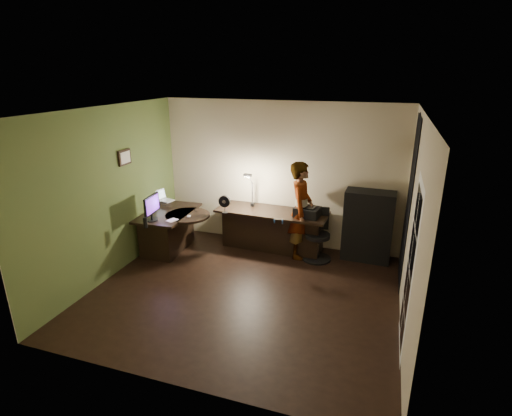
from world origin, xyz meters
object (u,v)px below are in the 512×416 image
(monitor, at_px, (151,211))
(person, at_px, (301,210))
(desk_left, at_px, (170,231))
(desk_right, at_px, (272,230))
(office_chair, at_px, (318,235))
(cabinet, at_px, (368,226))

(monitor, relative_size, person, 0.29)
(desk_left, bearing_deg, person, 9.94)
(desk_right, bearing_deg, monitor, -147.10)
(monitor, relative_size, office_chair, 0.54)
(desk_left, distance_m, cabinet, 3.59)
(desk_left, relative_size, monitor, 2.61)
(desk_right, distance_m, office_chair, 0.90)
(desk_left, bearing_deg, desk_right, 16.35)
(desk_right, height_order, office_chair, office_chair)
(desk_left, xyz_separation_m, cabinet, (3.50, 0.76, 0.25))
(monitor, bearing_deg, person, 16.56)
(cabinet, xyz_separation_m, person, (-1.15, -0.24, 0.24))
(desk_right, relative_size, monitor, 4.11)
(desk_right, xyz_separation_m, office_chair, (0.88, -0.16, 0.08))
(cabinet, relative_size, office_chair, 1.37)
(desk_right, distance_m, cabinet, 1.73)
(desk_right, xyz_separation_m, cabinet, (1.70, 0.15, 0.24))
(person, bearing_deg, desk_left, 98.82)
(desk_right, bearing_deg, office_chair, -7.27)
(monitor, xyz_separation_m, person, (2.39, 0.98, -0.04))
(desk_left, relative_size, cabinet, 1.03)
(cabinet, distance_m, office_chair, 0.89)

